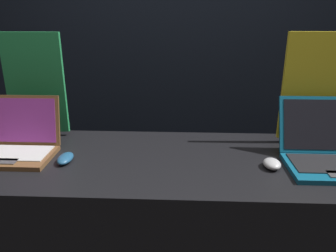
{
  "coord_description": "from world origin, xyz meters",
  "views": [
    {
      "loc": [
        0.06,
        -0.96,
        1.53
      ],
      "look_at": [
        0.0,
        0.33,
        1.07
      ],
      "focal_mm": 35.0,
      "sensor_mm": 36.0,
      "label": 1
    }
  ],
  "objects_px": {
    "mouse_front": "(65,158)",
    "mouse_back": "(272,164)",
    "laptop_front": "(18,142)",
    "promo_stand_front": "(36,88)",
    "promo_stand_back": "(313,92)",
    "laptop_back": "(327,150)"
  },
  "relations": [
    {
      "from": "mouse_back",
      "to": "laptop_back",
      "type": "bearing_deg",
      "value": 13.12
    },
    {
      "from": "laptop_front",
      "to": "promo_stand_front",
      "type": "distance_m",
      "value": 0.3
    },
    {
      "from": "mouse_front",
      "to": "mouse_back",
      "type": "xyz_separation_m",
      "value": [
        0.86,
        -0.02,
        0.0
      ]
    },
    {
      "from": "promo_stand_front",
      "to": "laptop_back",
      "type": "bearing_deg",
      "value": -11.5
    },
    {
      "from": "laptop_front",
      "to": "mouse_front",
      "type": "relative_size",
      "value": 2.87
    },
    {
      "from": "mouse_back",
      "to": "promo_stand_back",
      "type": "distance_m",
      "value": 0.44
    },
    {
      "from": "mouse_front",
      "to": "mouse_back",
      "type": "bearing_deg",
      "value": -1.11
    },
    {
      "from": "promo_stand_front",
      "to": "mouse_back",
      "type": "bearing_deg",
      "value": -16.61
    },
    {
      "from": "mouse_front",
      "to": "mouse_back",
      "type": "height_order",
      "value": "mouse_back"
    },
    {
      "from": "promo_stand_front",
      "to": "mouse_back",
      "type": "height_order",
      "value": "promo_stand_front"
    },
    {
      "from": "mouse_front",
      "to": "promo_stand_front",
      "type": "relative_size",
      "value": 0.22
    },
    {
      "from": "laptop_front",
      "to": "promo_stand_back",
      "type": "distance_m",
      "value": 1.36
    },
    {
      "from": "promo_stand_back",
      "to": "laptop_front",
      "type": "bearing_deg",
      "value": -171.43
    },
    {
      "from": "mouse_back",
      "to": "promo_stand_back",
      "type": "xyz_separation_m",
      "value": [
        0.24,
        0.29,
        0.23
      ]
    },
    {
      "from": "laptop_front",
      "to": "promo_stand_back",
      "type": "relative_size",
      "value": 0.62
    },
    {
      "from": "laptop_front",
      "to": "mouse_back",
      "type": "bearing_deg",
      "value": -4.55
    },
    {
      "from": "promo_stand_front",
      "to": "promo_stand_back",
      "type": "distance_m",
      "value": 1.33
    },
    {
      "from": "laptop_front",
      "to": "promo_stand_front",
      "type": "bearing_deg",
      "value": 90.0
    },
    {
      "from": "mouse_back",
      "to": "promo_stand_back",
      "type": "bearing_deg",
      "value": 50.44
    },
    {
      "from": "promo_stand_front",
      "to": "laptop_back",
      "type": "height_order",
      "value": "promo_stand_front"
    },
    {
      "from": "mouse_front",
      "to": "promo_stand_front",
      "type": "height_order",
      "value": "promo_stand_front"
    },
    {
      "from": "promo_stand_front",
      "to": "mouse_front",
      "type": "bearing_deg",
      "value": -53.18
    }
  ]
}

